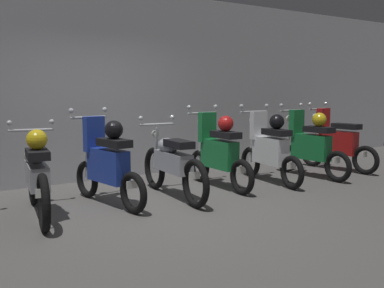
% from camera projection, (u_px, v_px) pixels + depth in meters
% --- Properties ---
extents(ground_plane, '(80.00, 80.00, 0.00)m').
position_uv_depth(ground_plane, '(158.00, 208.00, 5.87)').
color(ground_plane, '#565451').
extents(back_wall, '(16.43, 0.30, 3.24)m').
position_uv_depth(back_wall, '(90.00, 84.00, 7.60)').
color(back_wall, '#ADADB2').
rests_on(back_wall, ground).
extents(motorbike_slot_3, '(0.58, 1.94, 1.15)m').
position_uv_depth(motorbike_slot_3, '(37.00, 174.00, 5.42)').
color(motorbike_slot_3, black).
rests_on(motorbike_slot_3, ground).
extents(motorbike_slot_4, '(0.58, 1.67, 1.29)m').
position_uv_depth(motorbike_slot_4, '(107.00, 163.00, 5.98)').
color(motorbike_slot_4, black).
rests_on(motorbike_slot_4, ground).
extents(motorbike_slot_5, '(0.59, 1.95, 1.15)m').
position_uv_depth(motorbike_slot_5, '(172.00, 163.00, 6.41)').
color(motorbike_slot_5, black).
rests_on(motorbike_slot_5, ground).
extents(motorbike_slot_6, '(0.59, 1.68, 1.29)m').
position_uv_depth(motorbike_slot_6, '(218.00, 152.00, 7.03)').
color(motorbike_slot_6, black).
rests_on(motorbike_slot_6, ground).
extents(motorbike_slot_7, '(0.59, 1.68, 1.29)m').
position_uv_depth(motorbike_slot_7, '(269.00, 148.00, 7.43)').
color(motorbike_slot_7, black).
rests_on(motorbike_slot_7, ground).
extents(motorbike_slot_8, '(0.59, 1.68, 1.29)m').
position_uv_depth(motorbike_slot_8, '(310.00, 145.00, 7.91)').
color(motorbike_slot_8, black).
rests_on(motorbike_slot_8, ground).
extents(motorbike_slot_9, '(0.59, 1.68, 1.29)m').
position_uv_depth(motorbike_slot_9, '(336.00, 143.00, 8.57)').
color(motorbike_slot_9, black).
rests_on(motorbike_slot_9, ground).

